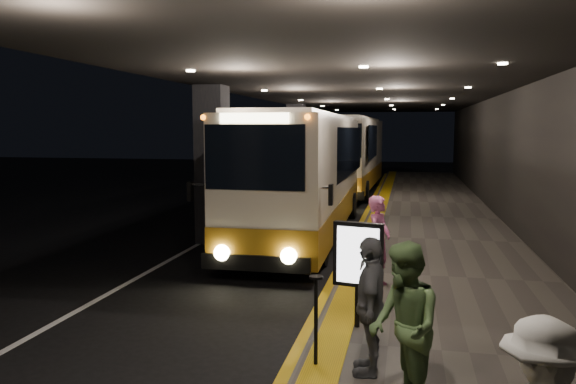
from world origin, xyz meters
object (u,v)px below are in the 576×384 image
(coach_main, at_px, (305,180))
(coach_second, at_px, (350,158))
(passenger_waiting_grey, at_px, (370,306))
(info_sign, at_px, (358,257))
(stanchion_post, at_px, (316,321))
(passenger_waiting_green, at_px, (404,327))
(passenger_boarding, at_px, (379,241))

(coach_main, height_order, coach_second, coach_second)
(passenger_waiting_grey, height_order, info_sign, passenger_waiting_grey)
(coach_second, xyz_separation_m, stanchion_post, (1.74, -21.23, -1.02))
(passenger_waiting_green, distance_m, stanchion_post, 1.49)
(coach_second, distance_m, passenger_boarding, 17.51)
(coach_second, bearing_deg, coach_main, -89.26)
(passenger_waiting_grey, bearing_deg, passenger_boarding, 179.63)
(passenger_waiting_green, relative_size, stanchion_post, 1.58)
(coach_main, height_order, passenger_waiting_grey, coach_main)
(passenger_waiting_green, relative_size, passenger_waiting_grey, 1.06)
(passenger_waiting_grey, bearing_deg, coach_second, -175.27)
(coach_main, distance_m, coach_second, 11.88)
(passenger_boarding, distance_m, info_sign, 2.38)
(passenger_waiting_green, bearing_deg, passenger_waiting_grey, -171.73)
(passenger_boarding, height_order, passenger_waiting_green, passenger_waiting_green)
(coach_second, relative_size, passenger_boarding, 6.59)
(passenger_waiting_green, bearing_deg, coach_main, 178.25)
(coach_main, height_order, passenger_waiting_green, coach_main)
(coach_second, xyz_separation_m, passenger_waiting_green, (2.86, -22.16, -0.68))
(passenger_waiting_green, distance_m, info_sign, 2.57)
(info_sign, xyz_separation_m, stanchion_post, (-0.40, -1.53, -0.52))
(passenger_waiting_green, bearing_deg, passenger_boarding, 168.23)
(info_sign, relative_size, stanchion_post, 1.40)
(passenger_boarding, bearing_deg, coach_second, 24.63)
(coach_second, height_order, passenger_waiting_green, coach_second)
(passenger_waiting_grey, height_order, stanchion_post, passenger_waiting_grey)
(info_sign, distance_m, stanchion_post, 1.66)
(coach_main, xyz_separation_m, passenger_boarding, (2.45, -5.46, -0.65))
(info_sign, height_order, stanchion_post, info_sign)
(passenger_waiting_grey, bearing_deg, coach_main, -166.68)
(coach_main, relative_size, stanchion_post, 9.73)
(coach_second, xyz_separation_m, info_sign, (2.14, -19.70, -0.50))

